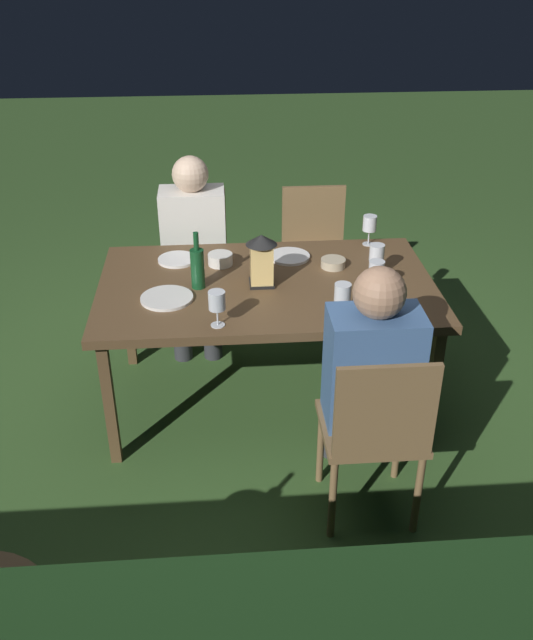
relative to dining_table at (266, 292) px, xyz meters
name	(u,v)px	position (x,y,z in m)	size (l,w,h in m)	color
ground_plane	(266,399)	(0.00, 0.00, -0.67)	(16.00, 16.00, 0.00)	#385B28
dining_table	(266,292)	(0.00, 0.00, 0.00)	(1.68, 1.01, 0.72)	brown
chair_side_left_b	(195,254)	(0.38, -0.90, -0.18)	(0.42, 0.40, 0.87)	brown
person_in_cream	(194,244)	(0.38, -0.70, -0.03)	(0.38, 0.47, 1.15)	white
chair_side_left_a	(315,251)	(-0.38, -0.90, -0.18)	(0.42, 0.40, 0.87)	brown
chair_side_right_a	(375,429)	(-0.38, 0.90, -0.18)	(0.42, 0.40, 0.87)	brown
person_in_blue	(368,371)	(-0.38, 0.70, -0.03)	(0.38, 0.47, 1.15)	#426699
lantern_centerpiece	(261,257)	(0.03, 0.02, 0.20)	(0.15, 0.15, 0.27)	black
green_bottle_on_table	(197,267)	(0.34, 0.02, 0.16)	(0.07, 0.07, 0.29)	#144723
wine_glass_a	(343,294)	(-0.31, 0.38, 0.17)	(0.08, 0.08, 0.17)	silver
wine_glass_b	(376,271)	(-0.52, 0.15, 0.17)	(0.08, 0.08, 0.17)	silver
wine_glass_c	(377,254)	(-0.56, -0.04, 0.17)	(0.08, 0.08, 0.17)	silver
wine_glass_d	(370,225)	(-0.61, -0.43, 0.17)	(0.08, 0.08, 0.17)	silver
wine_glass_e	(217,302)	(0.25, 0.41, 0.17)	(0.08, 0.08, 0.17)	silver
plate_a	(177,259)	(0.45, -0.30, 0.06)	(0.21, 0.21, 0.01)	white
plate_b	(167,298)	(0.49, 0.14, 0.06)	(0.25, 0.25, 0.01)	white
plate_c	(289,256)	(-0.15, -0.29, 0.06)	(0.22, 0.22, 0.01)	white
bowl_olives	(220,259)	(0.23, -0.23, 0.08)	(0.13, 0.13, 0.06)	silver
bowl_bread	(333,263)	(-0.36, -0.16, 0.08)	(0.13, 0.13, 0.04)	#BCAD8E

